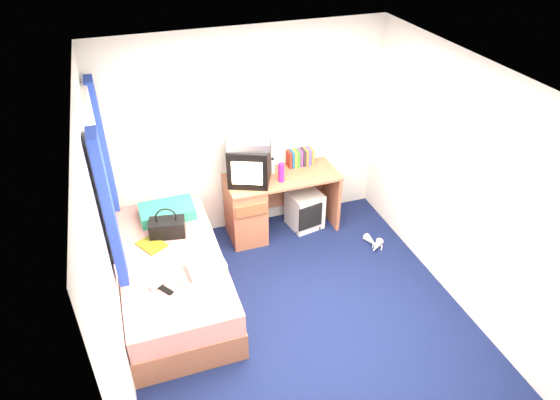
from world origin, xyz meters
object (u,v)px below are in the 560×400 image
object	(u,v)px
bed	(173,277)
storage_cube	(305,210)
handbag	(167,227)
colour_swatch_fan	(185,283)
remote_control	(166,290)
towel	(206,266)
magazine	(152,245)
crt_tv	(249,164)
vcr	(249,142)
white_heels	(374,244)
pillow	(167,211)
picture_frame	(309,157)
pink_water_bottle	(281,173)
aerosol_can	(273,166)
water_bottle	(160,282)
desk	(259,205)

from	to	relation	value
bed	storage_cube	size ratio (longest dim) A/B	4.35
handbag	colour_swatch_fan	bearing A→B (deg)	-77.13
bed	remote_control	size ratio (longest dim) A/B	12.50
bed	towel	distance (m)	0.54
magazine	crt_tv	bearing A→B (deg)	24.29
crt_tv	vcr	xyz separation A→B (m)	(0.00, 0.00, 0.26)
bed	storage_cube	distance (m)	1.86
storage_cube	white_heels	distance (m)	0.92
pillow	remote_control	distance (m)	1.17
crt_tv	towel	xyz separation A→B (m)	(-0.75, -1.08, -0.37)
picture_frame	pink_water_bottle	xyz separation A→B (m)	(-0.46, -0.31, 0.04)
bed	towel	bearing A→B (deg)	-46.66
crt_tv	picture_frame	world-z (taller)	crt_tv
crt_tv	vcr	distance (m)	0.26
towel	aerosol_can	bearing A→B (deg)	48.31
picture_frame	pink_water_bottle	bearing A→B (deg)	-159.65
remote_control	magazine	bearing A→B (deg)	58.57
pink_water_bottle	water_bottle	bearing A→B (deg)	-145.86
crt_tv	handbag	size ratio (longest dim) A/B	1.47
aerosol_can	colour_swatch_fan	distance (m)	1.83
storage_cube	picture_frame	bearing A→B (deg)	50.57
pink_water_bottle	handbag	size ratio (longest dim) A/B	0.55
crt_tv	handbag	xyz separation A→B (m)	(-1.00, -0.42, -0.33)
aerosol_can	water_bottle	distance (m)	1.94
water_bottle	remote_control	distance (m)	0.10
aerosol_can	white_heels	world-z (taller)	aerosol_can
desk	water_bottle	size ratio (longest dim) A/B	6.50
crt_tv	vcr	world-z (taller)	vcr
handbag	towel	xyz separation A→B (m)	(0.26, -0.67, -0.04)
bed	remote_control	distance (m)	0.55
pillow	white_heels	xyz separation A→B (m)	(2.24, -0.61, -0.56)
pink_water_bottle	white_heels	bearing A→B (deg)	-31.50
aerosol_can	picture_frame	bearing A→B (deg)	12.23
desk	water_bottle	bearing A→B (deg)	-138.32
water_bottle	vcr	bearing A→B (deg)	44.06
picture_frame	colour_swatch_fan	xyz separation A→B (m)	(-1.76, -1.40, -0.27)
desk	towel	bearing A→B (deg)	-127.97
pillow	pink_water_bottle	distance (m)	1.32
pink_water_bottle	aerosol_can	bearing A→B (deg)	99.62
water_bottle	bed	bearing A→B (deg)	69.59
desk	remote_control	distance (m)	1.76
vcr	water_bottle	size ratio (longest dim) A/B	2.29
pink_water_bottle	aerosol_can	world-z (taller)	pink_water_bottle
bed	colour_swatch_fan	world-z (taller)	colour_swatch_fan
pillow	water_bottle	distance (m)	1.08
pillow	vcr	distance (m)	1.15
towel	water_bottle	bearing A→B (deg)	-172.62
magazine	remote_control	bearing A→B (deg)	-86.83
desk	colour_swatch_fan	xyz separation A→B (m)	(-1.07, -1.21, 0.14)
pillow	white_heels	distance (m)	2.39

